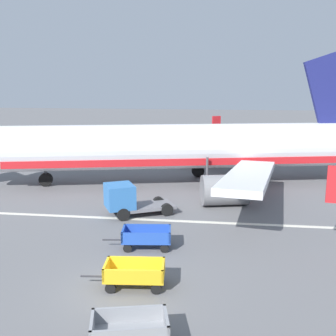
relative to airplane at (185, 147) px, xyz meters
The scene contains 7 objects.
ground_plane 19.01m from the airplane, 92.69° to the right, with size 220.00×220.00×0.00m, color slate.
apron_stripe 10.36m from the airplane, 95.10° to the right, with size 120.00×0.36×0.01m, color silver.
airplane is the anchor object (origin of this frame).
baggage_cart_second_in_row 22.68m from the airplane, 89.25° to the right, with size 3.62×1.95×1.07m.
baggage_cart_third_in_row 18.67m from the airplane, 91.25° to the right, with size 3.60×1.63×1.07m.
baggage_cart_fourth_in_row 14.54m from the airplane, 92.67° to the right, with size 3.61×1.69×1.07m.
service_truck_beside_carts 9.86m from the airplane, 107.15° to the right, with size 4.76×3.69×2.10m.
Camera 1 is at (4.05, -15.78, 8.56)m, focal length 44.96 mm.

